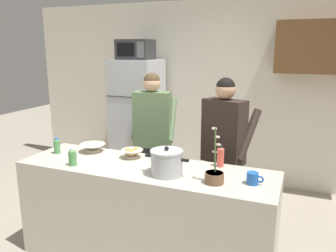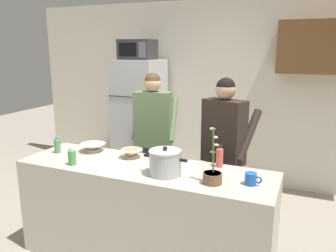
{
  "view_description": "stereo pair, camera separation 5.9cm",
  "coord_description": "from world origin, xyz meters",
  "px_view_note": "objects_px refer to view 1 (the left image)",
  "views": [
    {
      "loc": [
        1.26,
        -2.53,
        1.95
      ],
      "look_at": [
        0.0,
        0.55,
        1.17
      ],
      "focal_mm": 36.05,
      "sensor_mm": 36.0,
      "label": 1
    },
    {
      "loc": [
        1.31,
        -2.5,
        1.95
      ],
      "look_at": [
        0.0,
        0.55,
        1.17
      ],
      "focal_mm": 36.05,
      "sensor_mm": 36.0,
      "label": 2
    }
  ],
  "objects_px": {
    "bread_bowl": "(132,153)",
    "bottle_far_corner": "(57,146)",
    "person_by_sink": "(224,140)",
    "person_near_pot": "(152,127)",
    "refrigerator": "(138,120)",
    "bottle_near_edge": "(72,157)",
    "cooking_pot": "(167,162)",
    "coffee_mug": "(253,178)",
    "empty_bowl": "(93,147)",
    "potted_orchid": "(214,175)",
    "microwave": "(136,50)",
    "bottle_mid_counter": "(221,156)"
  },
  "relations": [
    {
      "from": "empty_bowl",
      "to": "potted_orchid",
      "type": "xyz_separation_m",
      "value": [
        1.34,
        -0.32,
        0.02
      ]
    },
    {
      "from": "refrigerator",
      "to": "bottle_mid_counter",
      "type": "relative_size",
      "value": 8.99
    },
    {
      "from": "bottle_near_edge",
      "to": "potted_orchid",
      "type": "distance_m",
      "value": 1.27
    },
    {
      "from": "person_near_pot",
      "to": "person_by_sink",
      "type": "distance_m",
      "value": 0.93
    },
    {
      "from": "empty_bowl",
      "to": "microwave",
      "type": "bearing_deg",
      "value": 101.91
    },
    {
      "from": "person_by_sink",
      "to": "cooking_pot",
      "type": "xyz_separation_m",
      "value": [
        -0.29,
        -0.81,
        -0.02
      ]
    },
    {
      "from": "microwave",
      "to": "refrigerator",
      "type": "bearing_deg",
      "value": 90.07
    },
    {
      "from": "empty_bowl",
      "to": "bottle_mid_counter",
      "type": "bearing_deg",
      "value": 2.73
    },
    {
      "from": "person_near_pot",
      "to": "cooking_pot",
      "type": "relative_size",
      "value": 4.35
    },
    {
      "from": "person_near_pot",
      "to": "bottle_mid_counter",
      "type": "height_order",
      "value": "person_near_pot"
    },
    {
      "from": "person_by_sink",
      "to": "bread_bowl",
      "type": "relative_size",
      "value": 7.94
    },
    {
      "from": "person_by_sink",
      "to": "bottle_far_corner",
      "type": "bearing_deg",
      "value": -155.57
    },
    {
      "from": "bread_bowl",
      "to": "refrigerator",
      "type": "bearing_deg",
      "value": 115.61
    },
    {
      "from": "person_by_sink",
      "to": "bottle_mid_counter",
      "type": "bearing_deg",
      "value": -80.8
    },
    {
      "from": "microwave",
      "to": "person_by_sink",
      "type": "bearing_deg",
      "value": -35.56
    },
    {
      "from": "refrigerator",
      "to": "potted_orchid",
      "type": "height_order",
      "value": "refrigerator"
    },
    {
      "from": "refrigerator",
      "to": "bread_bowl",
      "type": "distance_m",
      "value": 1.86
    },
    {
      "from": "bread_bowl",
      "to": "bottle_far_corner",
      "type": "bearing_deg",
      "value": -168.42
    },
    {
      "from": "coffee_mug",
      "to": "potted_orchid",
      "type": "xyz_separation_m",
      "value": [
        -0.28,
        -0.09,
        0.02
      ]
    },
    {
      "from": "refrigerator",
      "to": "empty_bowl",
      "type": "height_order",
      "value": "refrigerator"
    },
    {
      "from": "person_by_sink",
      "to": "bottle_far_corner",
      "type": "distance_m",
      "value": 1.67
    },
    {
      "from": "refrigerator",
      "to": "person_near_pot",
      "type": "height_order",
      "value": "refrigerator"
    },
    {
      "from": "bottle_near_edge",
      "to": "person_near_pot",
      "type": "bearing_deg",
      "value": 77.53
    },
    {
      "from": "person_by_sink",
      "to": "bottle_mid_counter",
      "type": "xyz_separation_m",
      "value": [
        0.07,
        -0.45,
        -0.02
      ]
    },
    {
      "from": "bottle_mid_counter",
      "to": "bottle_far_corner",
      "type": "height_order",
      "value": "bottle_mid_counter"
    },
    {
      "from": "refrigerator",
      "to": "bottle_far_corner",
      "type": "xyz_separation_m",
      "value": [
        0.05,
        -1.83,
        0.11
      ]
    },
    {
      "from": "person_by_sink",
      "to": "coffee_mug",
      "type": "bearing_deg",
      "value": -61.86
    },
    {
      "from": "bottle_far_corner",
      "to": "potted_orchid",
      "type": "height_order",
      "value": "potted_orchid"
    },
    {
      "from": "person_near_pot",
      "to": "bottle_far_corner",
      "type": "xyz_separation_m",
      "value": [
        -0.62,
        -0.92,
        -0.05
      ]
    },
    {
      "from": "person_near_pot",
      "to": "bread_bowl",
      "type": "relative_size",
      "value": 7.97
    },
    {
      "from": "bottle_far_corner",
      "to": "bottle_near_edge",
      "type": "bearing_deg",
      "value": -32.02
    },
    {
      "from": "person_near_pot",
      "to": "microwave",
      "type": "bearing_deg",
      "value": 126.83
    },
    {
      "from": "refrigerator",
      "to": "person_by_sink",
      "type": "relative_size",
      "value": 1.07
    },
    {
      "from": "cooking_pot",
      "to": "coffee_mug",
      "type": "relative_size",
      "value": 2.93
    },
    {
      "from": "bread_bowl",
      "to": "bottle_mid_counter",
      "type": "xyz_separation_m",
      "value": [
        0.83,
        0.08,
        0.05
      ]
    },
    {
      "from": "coffee_mug",
      "to": "bottle_near_edge",
      "type": "relative_size",
      "value": 0.82
    },
    {
      "from": "person_near_pot",
      "to": "bottle_far_corner",
      "type": "bearing_deg",
      "value": -123.89
    },
    {
      "from": "person_by_sink",
      "to": "empty_bowl",
      "type": "relative_size",
      "value": 6.54
    },
    {
      "from": "microwave",
      "to": "bottle_far_corner",
      "type": "height_order",
      "value": "microwave"
    },
    {
      "from": "refrigerator",
      "to": "potted_orchid",
      "type": "distance_m",
      "value": 2.59
    },
    {
      "from": "bread_bowl",
      "to": "potted_orchid",
      "type": "relative_size",
      "value": 0.47
    },
    {
      "from": "person_near_pot",
      "to": "coffee_mug",
      "type": "distance_m",
      "value": 1.63
    },
    {
      "from": "person_near_pot",
      "to": "empty_bowl",
      "type": "distance_m",
      "value": 0.81
    },
    {
      "from": "bottle_near_edge",
      "to": "bottle_far_corner",
      "type": "bearing_deg",
      "value": 147.98
    },
    {
      "from": "microwave",
      "to": "person_near_pot",
      "type": "bearing_deg",
      "value": -53.17
    },
    {
      "from": "person_by_sink",
      "to": "empty_bowl",
      "type": "height_order",
      "value": "person_by_sink"
    },
    {
      "from": "refrigerator",
      "to": "person_by_sink",
      "type": "height_order",
      "value": "refrigerator"
    },
    {
      "from": "empty_bowl",
      "to": "bottle_near_edge",
      "type": "height_order",
      "value": "bottle_near_edge"
    },
    {
      "from": "bread_bowl",
      "to": "bottle_far_corner",
      "type": "relative_size",
      "value": 1.32
    },
    {
      "from": "coffee_mug",
      "to": "empty_bowl",
      "type": "xyz_separation_m",
      "value": [
        -1.62,
        0.23,
        -0.0
      ]
    }
  ]
}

